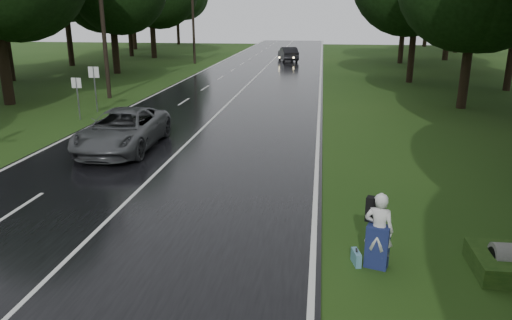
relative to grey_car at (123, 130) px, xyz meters
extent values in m
plane|color=#223F12|center=(2.45, -8.70, -0.87)|extent=(160.00, 160.00, 0.00)
cube|color=black|center=(2.45, 11.30, -0.85)|extent=(12.00, 140.00, 0.04)
cube|color=silver|center=(2.45, 11.30, -0.82)|extent=(0.12, 140.00, 0.01)
imported|color=#47494B|center=(0.00, 0.00, 0.00)|extent=(2.94, 6.06, 1.66)
imported|color=black|center=(4.29, 39.34, -0.01)|extent=(2.88, 5.24, 1.64)
imported|color=silver|center=(9.71, -8.74, 0.04)|extent=(0.77, 0.62, 1.83)
cube|color=navy|center=(9.71, -8.74, -0.36)|extent=(0.59, 0.48, 1.02)
cube|color=black|center=(9.63, -8.49, 0.45)|extent=(0.46, 0.33, 0.59)
cube|color=teal|center=(9.25, -8.69, -0.71)|extent=(0.23, 0.48, 0.33)
camera|label=1|loc=(8.26, -19.05, 4.82)|focal=33.89mm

